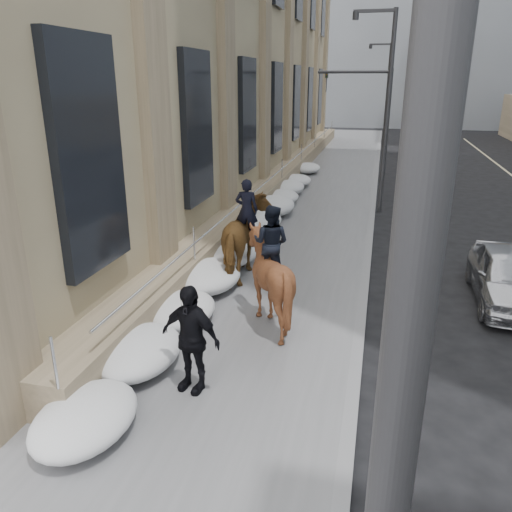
# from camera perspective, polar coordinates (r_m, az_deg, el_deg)

# --- Properties ---
(ground) EXTENTS (140.00, 140.00, 0.00)m
(ground) POSITION_cam_1_polar(r_m,az_deg,el_deg) (9.78, -5.07, -14.18)
(ground) COLOR black
(ground) RESTS_ON ground
(sidewalk) EXTENTS (5.00, 80.00, 0.12)m
(sidewalk) POSITION_cam_1_polar(r_m,az_deg,el_deg) (18.66, 4.80, 2.79)
(sidewalk) COLOR #5A5A5D
(sidewalk) RESTS_ON ground
(curb) EXTENTS (0.24, 80.00, 0.12)m
(curb) POSITION_cam_1_polar(r_m,az_deg,el_deg) (18.46, 12.85, 2.17)
(curb) COLOR slate
(curb) RESTS_ON ground
(limestone_building) EXTENTS (6.10, 44.00, 18.00)m
(limestone_building) POSITION_cam_1_polar(r_m,az_deg,el_deg) (28.97, -2.56, 26.43)
(limestone_building) COLOR #8B7A5B
(limestone_building) RESTS_ON ground
(bg_building_mid) EXTENTS (30.00, 12.00, 28.00)m
(bg_building_mid) POSITION_cam_1_polar(r_m,az_deg,el_deg) (68.21, 16.52, 26.06)
(bg_building_mid) COLOR slate
(bg_building_mid) RESTS_ON ground
(bg_building_far) EXTENTS (24.00, 12.00, 20.00)m
(bg_building_far) POSITION_cam_1_polar(r_m,az_deg,el_deg) (80.27, 8.22, 22.63)
(bg_building_far) COLOR gray
(bg_building_far) RESTS_ON ground
(streetlight_near) EXTENTS (1.71, 0.24, 8.00)m
(streetlight_near) POSITION_cam_1_polar(r_m,az_deg,el_deg) (1.86, 12.01, -7.66)
(streetlight_near) COLOR #2D2D30
(streetlight_near) RESTS_ON ground
(streetlight_mid) EXTENTS (1.71, 0.24, 8.00)m
(streetlight_mid) POSITION_cam_1_polar(r_m,az_deg,el_deg) (21.68, 14.44, 16.75)
(streetlight_mid) COLOR #2D2D30
(streetlight_mid) RESTS_ON ground
(streetlight_far) EXTENTS (1.71, 0.24, 8.00)m
(streetlight_far) POSITION_cam_1_polar(r_m,az_deg,el_deg) (41.67, 14.56, 17.81)
(streetlight_far) COLOR #2D2D30
(streetlight_far) RESTS_ON ground
(traffic_signal) EXTENTS (4.10, 0.22, 6.00)m
(traffic_signal) POSITION_cam_1_polar(r_m,az_deg,el_deg) (29.70, 13.08, 16.34)
(traffic_signal) COLOR #2D2D30
(traffic_signal) RESTS_ON ground
(snow_bank) EXTENTS (1.70, 18.10, 0.76)m
(snow_bank) POSITION_cam_1_polar(r_m,az_deg,el_deg) (17.05, -0.92, 2.67)
(snow_bank) COLOR silver
(snow_bank) RESTS_ON sidewalk
(mounted_horse_left) EXTENTS (1.41, 2.73, 2.77)m
(mounted_horse_left) POSITION_cam_1_polar(r_m,az_deg,el_deg) (13.78, -1.00, 2.09)
(mounted_horse_left) COLOR #56391A
(mounted_horse_left) RESTS_ON sidewalk
(mounted_horse_right) EXTENTS (2.02, 2.20, 2.73)m
(mounted_horse_right) POSITION_cam_1_polar(r_m,az_deg,el_deg) (11.17, 1.43, -2.16)
(mounted_horse_right) COLOR #4D2916
(mounted_horse_right) RESTS_ON sidewalk
(pedestrian) EXTENTS (1.26, 0.75, 2.01)m
(pedestrian) POSITION_cam_1_polar(r_m,az_deg,el_deg) (8.94, -7.51, -9.32)
(pedestrian) COLOR black
(pedestrian) RESTS_ON sidewalk
(car_silver) EXTENTS (1.77, 4.19, 1.41)m
(car_silver) POSITION_cam_1_polar(r_m,az_deg,el_deg) (14.17, 26.93, -2.08)
(car_silver) COLOR #A7A9AF
(car_silver) RESTS_ON ground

